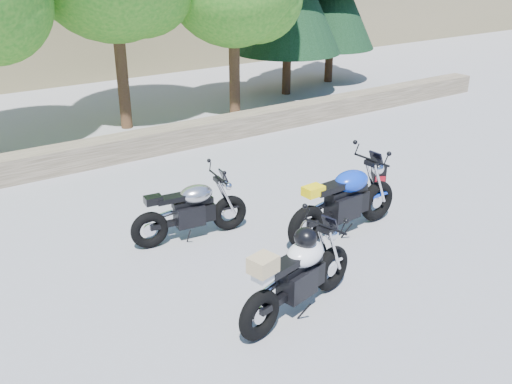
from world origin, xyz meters
TOP-DOWN VIEW (x-y plane):
  - ground at (0.00, 0.00)m, footprint 90.00×90.00m
  - stone_wall at (0.00, 5.50)m, footprint 22.00×0.55m
  - silver_bike at (-0.64, 1.51)m, footprint 1.88×0.59m
  - white_bike at (-0.50, -0.93)m, footprint 1.98×0.73m
  - blue_bike at (1.40, 0.33)m, footprint 2.23×0.71m
  - backpack at (3.38, 1.53)m, footprint 0.30×0.29m

SIDE VIEW (x-z plane):
  - ground at x=0.00m, z-range 0.00..0.00m
  - backpack at x=3.38m, z-range -0.01..0.33m
  - stone_wall at x=0.00m, z-range 0.00..0.50m
  - silver_bike at x=-0.64m, z-range -0.01..0.93m
  - blue_bike at x=1.40m, z-range -0.01..1.10m
  - white_bike at x=-0.50m, z-range -0.01..1.10m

